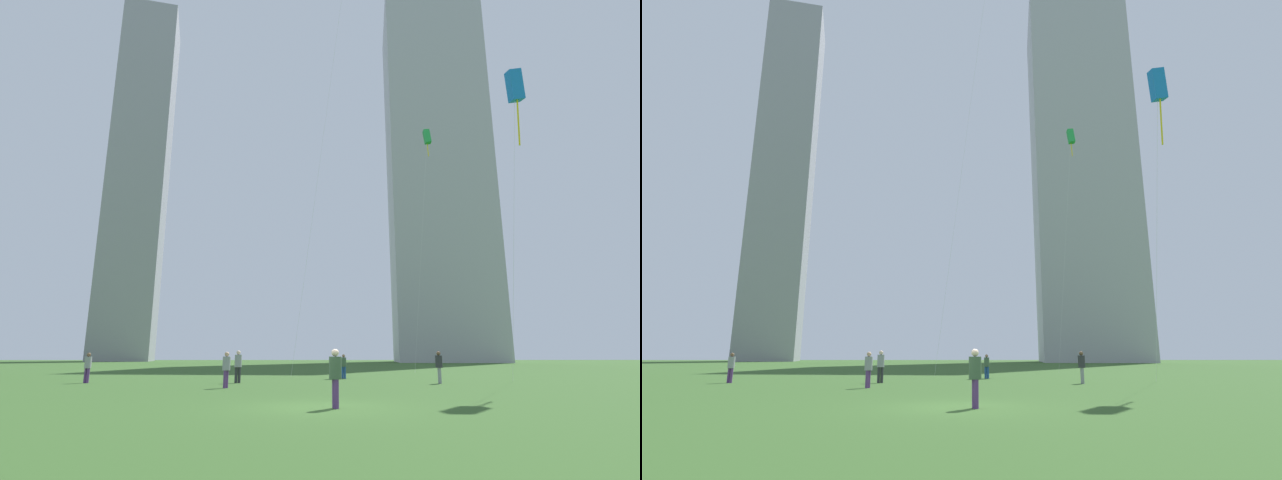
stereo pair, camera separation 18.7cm
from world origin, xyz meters
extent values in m
plane|color=#335623|center=(0.00, 0.00, 0.00)|extent=(280.00, 280.00, 0.00)
cylinder|color=gray|center=(7.25, 12.38, 0.44)|extent=(0.17, 0.17, 0.88)
cylinder|color=gray|center=(7.26, 12.56, 0.44)|extent=(0.17, 0.17, 0.88)
cylinder|color=#2D2D33|center=(7.25, 12.47, 1.23)|extent=(0.41, 0.41, 0.70)
sphere|color=brown|center=(7.25, 12.47, 1.70)|extent=(0.24, 0.24, 0.24)
cylinder|color=#1E478C|center=(2.20, 18.61, 0.40)|extent=(0.15, 0.15, 0.80)
cylinder|color=#1E478C|center=(2.04, 18.65, 0.40)|extent=(0.15, 0.15, 0.80)
cylinder|color=#3F593F|center=(2.12, 18.63, 1.12)|extent=(0.37, 0.37, 0.64)
sphere|color=#997051|center=(2.12, 18.63, 1.55)|extent=(0.22, 0.22, 0.22)
cylinder|color=#2D2D33|center=(-4.66, 13.27, 0.45)|extent=(0.17, 0.17, 0.91)
cylinder|color=#2D2D33|center=(-4.48, 13.31, 0.45)|extent=(0.17, 0.17, 0.91)
cylinder|color=gray|center=(-4.57, 13.29, 1.27)|extent=(0.42, 0.42, 0.72)
sphere|color=beige|center=(-4.57, 13.29, 1.75)|extent=(0.25, 0.25, 0.25)
cylinder|color=#593372|center=(-13.60, 13.55, 0.42)|extent=(0.16, 0.16, 0.84)
cylinder|color=#593372|center=(-13.43, 13.51, 0.42)|extent=(0.16, 0.16, 0.84)
cylinder|color=gray|center=(-13.52, 13.53, 1.18)|extent=(0.39, 0.39, 0.67)
sphere|color=brown|center=(-13.52, 13.53, 1.63)|extent=(0.23, 0.23, 0.23)
cylinder|color=#593372|center=(0.48, -0.43, 0.44)|extent=(0.16, 0.16, 0.88)
cylinder|color=#593372|center=(0.44, -0.25, 0.44)|extent=(0.16, 0.16, 0.88)
cylinder|color=#3F593F|center=(0.46, -0.34, 1.22)|extent=(0.40, 0.40, 0.69)
sphere|color=beige|center=(0.46, -0.34, 1.69)|extent=(0.24, 0.24, 0.24)
cylinder|color=#593372|center=(-4.57, 8.88, 0.43)|extent=(0.16, 0.16, 0.86)
cylinder|color=#593372|center=(-4.50, 9.04, 0.43)|extent=(0.16, 0.16, 0.86)
cylinder|color=gray|center=(-4.53, 8.96, 1.20)|extent=(0.39, 0.39, 0.68)
sphere|color=tan|center=(-4.53, 8.96, 1.65)|extent=(0.23, 0.23, 0.23)
cylinder|color=silver|center=(12.46, 12.46, 9.06)|extent=(0.15, 4.12, 18.12)
cube|color=blue|center=(12.53, 10.41, 18.12)|extent=(1.04, 1.12, 2.12)
cylinder|color=yellow|center=(12.53, 10.41, 15.93)|extent=(0.29, 0.10, 3.77)
cylinder|color=silver|center=(11.28, 31.16, 13.04)|extent=(3.82, 5.22, 26.09)
cube|color=green|center=(13.18, 33.76, 26.08)|extent=(0.82, 0.79, 1.76)
cylinder|color=yellow|center=(13.18, 33.76, 24.67)|extent=(0.11, 0.45, 2.22)
cylinder|color=silver|center=(0.44, 20.68, 16.84)|extent=(4.32, 3.66, 33.68)
cube|color=#A8A8AD|center=(31.21, 93.67, 45.47)|extent=(25.68, 27.26, 90.94)
cube|color=#939399|center=(-48.50, 110.66, 51.05)|extent=(18.11, 20.32, 102.11)
camera|label=1|loc=(-0.41, -15.75, 1.62)|focal=26.41mm
camera|label=2|loc=(-0.22, -15.75, 1.62)|focal=26.41mm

